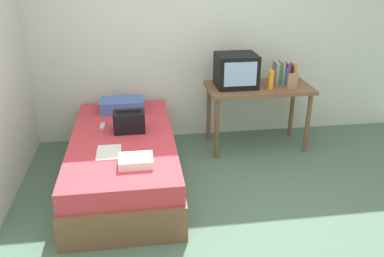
{
  "coord_description": "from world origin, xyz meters",
  "views": [
    {
      "loc": [
        -0.75,
        -2.64,
        2.11
      ],
      "look_at": [
        -0.24,
        0.94,
        0.52
      ],
      "focal_mm": 37.67,
      "sensor_mm": 36.0,
      "label": 1
    }
  ],
  "objects_px": {
    "magazine": "(109,152)",
    "folded_towel": "(136,161)",
    "picture_frame": "(292,81)",
    "remote_silver": "(103,126)",
    "tv": "(236,70)",
    "remote_dark": "(147,156)",
    "bed": "(124,160)",
    "water_bottle": "(271,80)",
    "handbag": "(129,121)",
    "desk": "(258,94)",
    "book_row": "(284,73)",
    "pillow": "(122,105)"
  },
  "relations": [
    {
      "from": "remote_silver",
      "to": "folded_towel",
      "type": "height_order",
      "value": "folded_towel"
    },
    {
      "from": "water_bottle",
      "to": "picture_frame",
      "type": "bearing_deg",
      "value": -8.42
    },
    {
      "from": "bed",
      "to": "magazine",
      "type": "height_order",
      "value": "magazine"
    },
    {
      "from": "desk",
      "to": "water_bottle",
      "type": "relative_size",
      "value": 5.59
    },
    {
      "from": "tv",
      "to": "book_row",
      "type": "bearing_deg",
      "value": 4.52
    },
    {
      "from": "magazine",
      "to": "remote_silver",
      "type": "relative_size",
      "value": 2.01
    },
    {
      "from": "pillow",
      "to": "handbag",
      "type": "bearing_deg",
      "value": -82.08
    },
    {
      "from": "desk",
      "to": "handbag",
      "type": "distance_m",
      "value": 1.53
    },
    {
      "from": "folded_towel",
      "to": "magazine",
      "type": "bearing_deg",
      "value": 132.48
    },
    {
      "from": "water_bottle",
      "to": "handbag",
      "type": "height_order",
      "value": "water_bottle"
    },
    {
      "from": "pillow",
      "to": "remote_dark",
      "type": "height_order",
      "value": "pillow"
    },
    {
      "from": "remote_dark",
      "to": "picture_frame",
      "type": "bearing_deg",
      "value": 29.69
    },
    {
      "from": "handbag",
      "to": "book_row",
      "type": "bearing_deg",
      "value": 18.29
    },
    {
      "from": "handbag",
      "to": "magazine",
      "type": "bearing_deg",
      "value": -112.34
    },
    {
      "from": "handbag",
      "to": "remote_silver",
      "type": "height_order",
      "value": "handbag"
    },
    {
      "from": "tv",
      "to": "picture_frame",
      "type": "bearing_deg",
      "value": -17.09
    },
    {
      "from": "picture_frame",
      "to": "tv",
      "type": "bearing_deg",
      "value": 162.91
    },
    {
      "from": "pillow",
      "to": "remote_silver",
      "type": "xyz_separation_m",
      "value": [
        -0.19,
        -0.45,
        -0.05
      ]
    },
    {
      "from": "remote_silver",
      "to": "magazine",
      "type": "bearing_deg",
      "value": -81.23
    },
    {
      "from": "magazine",
      "to": "water_bottle",
      "type": "bearing_deg",
      "value": 25.83
    },
    {
      "from": "desk",
      "to": "pillow",
      "type": "height_order",
      "value": "desk"
    },
    {
      "from": "tv",
      "to": "remote_silver",
      "type": "bearing_deg",
      "value": -164.37
    },
    {
      "from": "desk",
      "to": "tv",
      "type": "xyz_separation_m",
      "value": [
        -0.26,
        0.02,
        0.27
      ]
    },
    {
      "from": "book_row",
      "to": "handbag",
      "type": "bearing_deg",
      "value": -161.71
    },
    {
      "from": "bed",
      "to": "water_bottle",
      "type": "distance_m",
      "value": 1.79
    },
    {
      "from": "water_bottle",
      "to": "book_row",
      "type": "relative_size",
      "value": 0.83
    },
    {
      "from": "desk",
      "to": "tv",
      "type": "height_order",
      "value": "tv"
    },
    {
      "from": "desk",
      "to": "magazine",
      "type": "height_order",
      "value": "desk"
    },
    {
      "from": "water_bottle",
      "to": "tv",
      "type": "bearing_deg",
      "value": 157.63
    },
    {
      "from": "pillow",
      "to": "remote_dark",
      "type": "xyz_separation_m",
      "value": [
        0.22,
        -1.15,
        -0.05
      ]
    },
    {
      "from": "desk",
      "to": "tv",
      "type": "relative_size",
      "value": 2.64
    },
    {
      "from": "folded_towel",
      "to": "handbag",
      "type": "bearing_deg",
      "value": 94.07
    },
    {
      "from": "magazine",
      "to": "folded_towel",
      "type": "xyz_separation_m",
      "value": [
        0.23,
        -0.25,
        0.03
      ]
    },
    {
      "from": "bed",
      "to": "tv",
      "type": "bearing_deg",
      "value": 27.41
    },
    {
      "from": "tv",
      "to": "remote_dark",
      "type": "height_order",
      "value": "tv"
    },
    {
      "from": "remote_dark",
      "to": "folded_towel",
      "type": "relative_size",
      "value": 0.56
    },
    {
      "from": "handbag",
      "to": "remote_dark",
      "type": "height_order",
      "value": "handbag"
    },
    {
      "from": "folded_towel",
      "to": "remote_silver",
      "type": "bearing_deg",
      "value": 111.23
    },
    {
      "from": "book_row",
      "to": "pillow",
      "type": "relative_size",
      "value": 0.53
    },
    {
      "from": "desk",
      "to": "magazine",
      "type": "xyz_separation_m",
      "value": [
        -1.63,
        -0.95,
        -0.14
      ]
    },
    {
      "from": "book_row",
      "to": "remote_dark",
      "type": "xyz_separation_m",
      "value": [
        -1.6,
        -1.15,
        -0.34
      ]
    },
    {
      "from": "book_row",
      "to": "remote_dark",
      "type": "bearing_deg",
      "value": -144.33
    },
    {
      "from": "water_bottle",
      "to": "folded_towel",
      "type": "xyz_separation_m",
      "value": [
        -1.49,
        -1.09,
        -0.31
      ]
    },
    {
      "from": "remote_dark",
      "to": "folded_towel",
      "type": "bearing_deg",
      "value": -126.78
    },
    {
      "from": "bed",
      "to": "desk",
      "type": "bearing_deg",
      "value": 22.42
    },
    {
      "from": "handbag",
      "to": "pillow",
      "type": "bearing_deg",
      "value": 97.92
    },
    {
      "from": "bed",
      "to": "handbag",
      "type": "relative_size",
      "value": 6.67
    },
    {
      "from": "picture_frame",
      "to": "remote_silver",
      "type": "bearing_deg",
      "value": -173.68
    },
    {
      "from": "picture_frame",
      "to": "pillow",
      "type": "relative_size",
      "value": 0.36
    },
    {
      "from": "tv",
      "to": "remote_dark",
      "type": "distance_m",
      "value": 1.57
    }
  ]
}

